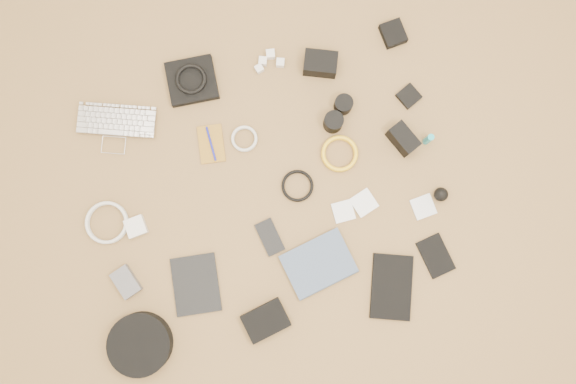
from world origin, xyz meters
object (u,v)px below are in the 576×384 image
object	(u,v)px
tablet	(196,285)
paperback	(330,286)
headphone_case	(140,344)
dslr_camera	(320,64)
phone	(270,237)
laptop	(116,132)

from	to	relation	value
tablet	paperback	size ratio (longest dim) A/B	0.89
tablet	headphone_case	bearing A→B (deg)	-141.11
tablet	paperback	bearing A→B (deg)	-9.26
dslr_camera	phone	distance (m)	0.68
laptop	paperback	world-z (taller)	same
paperback	phone	bearing A→B (deg)	24.68
headphone_case	paperback	xyz separation A→B (m)	(0.71, 0.01, -0.02)
dslr_camera	headphone_case	world-z (taller)	dslr_camera
dslr_camera	headphone_case	bearing A→B (deg)	-115.96
tablet	phone	size ratio (longest dim) A/B	1.65
paperback	laptop	bearing A→B (deg)	28.12
dslr_camera	headphone_case	distance (m)	1.22
laptop	paperback	xyz separation A→B (m)	(0.62, -0.77, 0.00)
phone	paperback	bearing A→B (deg)	-64.42
laptop	paperback	distance (m)	0.98
tablet	phone	bearing A→B (deg)	24.02
dslr_camera	phone	world-z (taller)	dslr_camera
headphone_case	paperback	bearing A→B (deg)	1.05
dslr_camera	tablet	xyz separation A→B (m)	(-0.66, -0.67, -0.03)
paperback	dslr_camera	bearing A→B (deg)	-24.07
phone	dslr_camera	bearing A→B (deg)	48.49
paperback	headphone_case	bearing A→B (deg)	80.47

